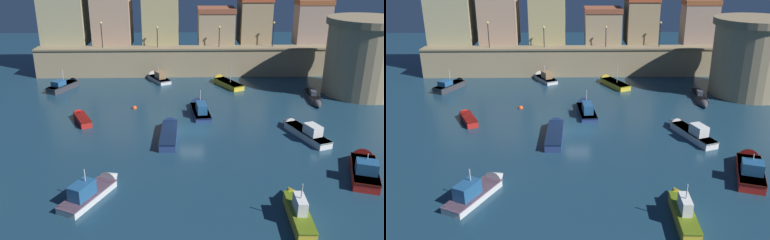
# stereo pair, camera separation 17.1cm
# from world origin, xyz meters

# --- Properties ---
(ground_plane) EXTENTS (117.32, 117.32, 0.00)m
(ground_plane) POSITION_xyz_m (0.00, 0.00, 0.00)
(ground_plane) COLOR #19384C
(quay_wall) EXTENTS (43.77, 2.76, 4.17)m
(quay_wall) POSITION_xyz_m (0.00, 20.78, 2.10)
(quay_wall) COLOR #9E8966
(quay_wall) RESTS_ON ground
(old_town_backdrop) EXTENTS (42.89, 6.23, 9.49)m
(old_town_backdrop) POSITION_xyz_m (-4.36, 24.61, 7.97)
(old_town_backdrop) COLOR tan
(old_town_backdrop) RESTS_ON ground
(fortress_tower) EXTENTS (10.07, 10.07, 9.48)m
(fortress_tower) POSITION_xyz_m (21.71, 11.53, 4.80)
(fortress_tower) COLOR #9E8966
(fortress_tower) RESTS_ON ground
(quay_lamp_0) EXTENTS (0.32, 0.32, 3.66)m
(quay_lamp_0) POSITION_xyz_m (-12.27, 20.78, 6.59)
(quay_lamp_0) COLOR black
(quay_lamp_0) RESTS_ON quay_wall
(quay_lamp_1) EXTENTS (0.32, 0.32, 2.98)m
(quay_lamp_1) POSITION_xyz_m (-4.40, 20.78, 6.19)
(quay_lamp_1) COLOR black
(quay_lamp_1) RESTS_ON quay_wall
(quay_lamp_2) EXTENTS (0.32, 0.32, 2.98)m
(quay_lamp_2) POSITION_xyz_m (4.46, 20.78, 6.19)
(quay_lamp_2) COLOR black
(quay_lamp_2) RESTS_ON quay_wall
(quay_lamp_3) EXTENTS (0.32, 0.32, 3.58)m
(quay_lamp_3) POSITION_xyz_m (12.21, 20.78, 6.54)
(quay_lamp_3) COLOR black
(quay_lamp_3) RESTS_ON quay_wall
(moored_boat_0) EXTENTS (3.03, 4.73, 1.05)m
(moored_boat_0) POSITION_xyz_m (-11.69, 2.85, 0.37)
(moored_boat_0) COLOR red
(moored_boat_0) RESTS_ON ground
(moored_boat_1) EXTENTS (4.00, 5.59, 2.70)m
(moored_boat_1) POSITION_xyz_m (-4.51, 18.35, 0.41)
(moored_boat_1) COLOR silver
(moored_boat_1) RESTS_ON ground
(moored_boat_2) EXTENTS (3.68, 7.20, 1.94)m
(moored_boat_2) POSITION_xyz_m (10.73, -1.54, 0.49)
(moored_boat_2) COLOR white
(moored_boat_2) RESTS_ON ground
(moored_boat_3) EXTENTS (2.26, 6.81, 3.28)m
(moored_boat_3) POSITION_xyz_m (0.97, 5.44, 0.41)
(moored_boat_3) COLOR navy
(moored_boat_3) RESTS_ON ground
(moored_boat_4) EXTENTS (1.43, 6.19, 2.96)m
(moored_boat_4) POSITION_xyz_m (6.58, -14.87, 0.56)
(moored_boat_4) COLOR gold
(moored_boat_4) RESTS_ON ground
(moored_boat_5) EXTENTS (1.67, 7.37, 1.41)m
(moored_boat_5) POSITION_xyz_m (-2.23, -1.27, 0.43)
(moored_boat_5) COLOR navy
(moored_boat_5) RESTS_ON ground
(moored_boat_6) EXTENTS (3.85, 5.81, 2.99)m
(moored_boat_6) POSITION_xyz_m (-16.29, 14.49, 0.50)
(moored_boat_6) COLOR #333338
(moored_boat_6) RESTS_ON ground
(moored_boat_7) EXTENTS (1.91, 7.12, 1.29)m
(moored_boat_7) POSITION_xyz_m (15.05, 8.66, 0.29)
(moored_boat_7) COLOR #333338
(moored_boat_7) RESTS_ON ground
(moored_boat_8) EXTENTS (3.89, 6.83, 2.69)m
(moored_boat_8) POSITION_xyz_m (13.57, -8.99, 0.53)
(moored_boat_8) COLOR red
(moored_boat_8) RESTS_ON ground
(moored_boat_10) EXTENTS (4.13, 6.20, 2.98)m
(moored_boat_10) POSITION_xyz_m (-7.37, -11.79, 0.46)
(moored_boat_10) COLOR silver
(moored_boat_10) RESTS_ON ground
(moored_boat_11) EXTENTS (4.34, 6.44, 3.42)m
(moored_boat_11) POSITION_xyz_m (4.83, 15.84, 0.36)
(moored_boat_11) COLOR gold
(moored_boat_11) RESTS_ON ground
(mooring_buoy_0) EXTENTS (0.59, 0.59, 0.59)m
(mooring_buoy_0) POSITION_xyz_m (-6.46, 6.57, 0.00)
(mooring_buoy_0) COLOR #EA4C19
(mooring_buoy_0) RESTS_ON ground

